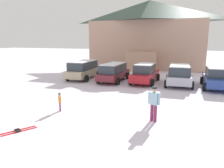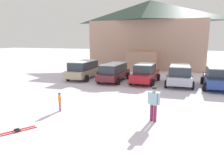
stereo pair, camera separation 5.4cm
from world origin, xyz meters
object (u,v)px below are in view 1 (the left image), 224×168
at_px(parked_beige_suv, 83,69).
at_px(skier_adult_in_blue_parka, 154,102).
at_px(parked_silver_wagon, 179,75).
at_px(parked_blue_hatchback, 217,78).
at_px(pair_of_skis, 19,131).
at_px(skier_child_in_orange_jacket, 60,101).
at_px(parked_maroon_van, 114,72).
at_px(parked_red_sedan, 145,73).
at_px(ski_lodge, 149,34).

relative_size(parked_beige_suv, skier_adult_in_blue_parka, 2.91).
relative_size(parked_silver_wagon, skier_adult_in_blue_parka, 2.56).
xyz_separation_m(parked_blue_hatchback, pair_of_skis, (-8.44, -12.14, -0.83)).
bearing_deg(parked_silver_wagon, parked_blue_hatchback, -1.22).
bearing_deg(parked_beige_suv, skier_child_in_orange_jacket, -69.06).
relative_size(parked_maroon_van, pair_of_skis, 3.40).
distance_m(parked_maroon_van, parked_silver_wagon, 5.83).
height_order(parked_blue_hatchback, skier_adult_in_blue_parka, parked_blue_hatchback).
bearing_deg(parked_blue_hatchback, pair_of_skis, -124.82).
distance_m(parked_red_sedan, skier_adult_in_blue_parka, 9.47).
xyz_separation_m(parked_red_sedan, parked_blue_hatchback, (5.80, -0.20, -0.01)).
height_order(parked_beige_suv, pair_of_skis, parked_beige_suv).
xyz_separation_m(ski_lodge, parked_blue_hatchback, (8.00, -11.97, -3.73)).
bearing_deg(parked_maroon_van, ski_lodge, 86.71).
bearing_deg(parked_maroon_van, skier_child_in_orange_jacket, -87.76).
height_order(parked_beige_suv, parked_silver_wagon, parked_beige_suv).
relative_size(parked_blue_hatchback, skier_adult_in_blue_parka, 2.75).
distance_m(parked_beige_suv, skier_adult_in_blue_parka, 12.42).
relative_size(parked_silver_wagon, pair_of_skis, 3.02).
bearing_deg(parked_beige_suv, skier_adult_in_blue_parka, -46.54).
distance_m(parked_beige_suv, pair_of_skis, 12.71).
bearing_deg(parked_maroon_van, skier_adult_in_blue_parka, -58.99).
relative_size(skier_child_in_orange_jacket, pair_of_skis, 0.70).
relative_size(ski_lodge, parked_beige_suv, 3.21).
relative_size(parked_red_sedan, skier_adult_in_blue_parka, 2.85).
height_order(parked_red_sedan, skier_child_in_orange_jacket, parked_red_sedan).
height_order(ski_lodge, parked_beige_suv, ski_lodge).
relative_size(parked_red_sedan, pair_of_skis, 3.37).
xyz_separation_m(parked_beige_suv, pair_of_skis, (3.45, -12.20, -0.93)).
bearing_deg(skier_adult_in_blue_parka, parked_maroon_van, 121.01).
bearing_deg(ski_lodge, parked_blue_hatchback, -56.23).
xyz_separation_m(parked_blue_hatchback, skier_child_in_orange_jacket, (-8.33, -9.24, -0.29)).
distance_m(parked_maroon_van, parked_red_sedan, 2.90).
distance_m(ski_lodge, parked_silver_wagon, 13.47).
bearing_deg(parked_blue_hatchback, skier_adult_in_blue_parka, -110.54).
height_order(parked_maroon_van, parked_silver_wagon, parked_silver_wagon).
height_order(parked_beige_suv, skier_child_in_orange_jacket, parked_beige_suv).
xyz_separation_m(ski_lodge, parked_beige_suv, (-3.89, -11.91, -3.64)).
bearing_deg(ski_lodge, pair_of_skis, -91.05).
bearing_deg(parked_beige_suv, parked_red_sedan, 1.27).
relative_size(parked_silver_wagon, parked_blue_hatchback, 0.93).
bearing_deg(parked_silver_wagon, parked_maroon_van, -178.76).
distance_m(parked_silver_wagon, pair_of_skis, 13.45).
height_order(parked_red_sedan, pair_of_skis, parked_red_sedan).
bearing_deg(skier_child_in_orange_jacket, skier_adult_in_blue_parka, 3.36).
distance_m(ski_lodge, parked_maroon_van, 12.60).
bearing_deg(skier_child_in_orange_jacket, parked_blue_hatchback, 47.96).
height_order(parked_silver_wagon, skier_child_in_orange_jacket, parked_silver_wagon).
bearing_deg(ski_lodge, parked_beige_suv, -108.10).
distance_m(parked_blue_hatchback, skier_adult_in_blue_parka, 9.56).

